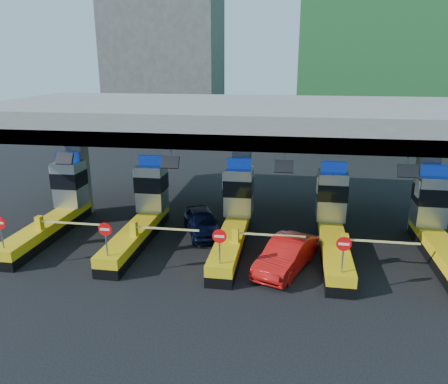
# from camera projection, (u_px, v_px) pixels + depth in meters

# --- Properties ---
(ground) EXTENTS (120.00, 120.00, 0.00)m
(ground) POSITION_uv_depth(u_px,v_px,m) (234.00, 242.00, 23.04)
(ground) COLOR black
(ground) RESTS_ON ground
(toll_canopy) EXTENTS (28.00, 12.09, 7.00)m
(toll_canopy) POSITION_uv_depth(u_px,v_px,m) (242.00, 119.00, 23.99)
(toll_canopy) COLOR slate
(toll_canopy) RESTS_ON ground
(toll_lane_far_left) EXTENTS (4.43, 8.00, 4.16)m
(toll_lane_far_left) POSITION_uv_depth(u_px,v_px,m) (58.00, 206.00, 24.41)
(toll_lane_far_left) COLOR black
(toll_lane_far_left) RESTS_ON ground
(toll_lane_left) EXTENTS (4.43, 8.00, 4.16)m
(toll_lane_left) POSITION_uv_depth(u_px,v_px,m) (144.00, 211.00, 23.65)
(toll_lane_left) COLOR black
(toll_lane_left) RESTS_ON ground
(toll_lane_center) EXTENTS (4.43, 8.00, 4.16)m
(toll_lane_center) POSITION_uv_depth(u_px,v_px,m) (235.00, 216.00, 22.90)
(toll_lane_center) COLOR black
(toll_lane_center) RESTS_ON ground
(toll_lane_right) EXTENTS (4.43, 8.00, 4.16)m
(toll_lane_right) POSITION_uv_depth(u_px,v_px,m) (333.00, 221.00, 22.15)
(toll_lane_right) COLOR black
(toll_lane_right) RESTS_ON ground
(toll_lane_far_right) EXTENTS (4.43, 8.00, 4.16)m
(toll_lane_far_right) POSITION_uv_depth(u_px,v_px,m) (437.00, 227.00, 21.39)
(toll_lane_far_right) COLOR black
(toll_lane_far_right) RESTS_ON ground
(bg_building_scaffold) EXTENTS (18.00, 12.00, 28.00)m
(bg_building_scaffold) POSITION_uv_depth(u_px,v_px,m) (384.00, 15.00, 47.47)
(bg_building_scaffold) COLOR #1E5926
(bg_building_scaffold) RESTS_ON ground
(bg_building_concrete) EXTENTS (14.00, 10.00, 18.00)m
(bg_building_concrete) POSITION_uv_depth(u_px,v_px,m) (165.00, 63.00, 56.61)
(bg_building_concrete) COLOR #4C4C49
(bg_building_concrete) RESTS_ON ground
(van) EXTENTS (3.11, 4.43, 1.40)m
(van) POSITION_uv_depth(u_px,v_px,m) (202.00, 222.00, 24.02)
(van) COLOR black
(van) RESTS_ON ground
(red_car) EXTENTS (3.06, 4.70, 1.46)m
(red_car) POSITION_uv_depth(u_px,v_px,m) (286.00, 255.00, 19.82)
(red_car) COLOR red
(red_car) RESTS_ON ground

